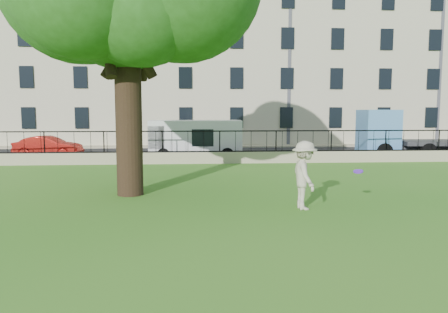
{
  "coord_description": "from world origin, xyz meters",
  "views": [
    {
      "loc": [
        -1.4,
        -10.85,
        2.84
      ],
      "look_at": [
        -0.38,
        3.5,
        1.28
      ],
      "focal_mm": 35.0,
      "sensor_mm": 36.0,
      "label": 1
    }
  ],
  "objects": [
    {
      "name": "blue_truck",
      "position": [
        12.0,
        14.4,
        1.41
      ],
      "size": [
        6.82,
        2.72,
        2.81
      ],
      "primitive_type": "cube",
      "rotation": [
        0.0,
        0.0,
        -0.05
      ],
      "color": "#5A94D3",
      "rests_on": "street"
    },
    {
      "name": "red_sedan",
      "position": [
        -9.91,
        15.4,
        0.63
      ],
      "size": [
        3.95,
        1.7,
        1.27
      ],
      "primitive_type": "imported",
      "rotation": [
        0.0,
        0.0,
        1.48
      ],
      "color": "#B51D16",
      "rests_on": "street"
    },
    {
      "name": "street",
      "position": [
        0.0,
        16.7,
        0.01
      ],
      "size": [
        60.0,
        9.0,
        0.01
      ],
      "primitive_type": "cube",
      "color": "black",
      "rests_on": "ground"
    },
    {
      "name": "retaining_wall",
      "position": [
        0.0,
        12.0,
        0.3
      ],
      "size": [
        50.0,
        0.4,
        0.6
      ],
      "primitive_type": "cube",
      "color": "tan",
      "rests_on": "ground"
    },
    {
      "name": "white_van",
      "position": [
        -1.26,
        14.4,
        1.1
      ],
      "size": [
        5.25,
        2.05,
        2.21
      ],
      "primitive_type": "cube",
      "rotation": [
        0.0,
        0.0,
        -0.0
      ],
      "color": "silver",
      "rests_on": "street"
    },
    {
      "name": "man",
      "position": [
        1.75,
        1.2,
        0.98
      ],
      "size": [
        0.79,
        1.3,
        1.95
      ],
      "primitive_type": "imported",
      "rotation": [
        0.0,
        0.0,
        1.63
      ],
      "color": "#BCB299",
      "rests_on": "ground"
    },
    {
      "name": "iron_railing",
      "position": [
        0.0,
        12.0,
        1.15
      ],
      "size": [
        50.0,
        0.05,
        1.13
      ],
      "color": "black",
      "rests_on": "retaining_wall"
    },
    {
      "name": "ground",
      "position": [
        0.0,
        0.0,
        0.0
      ],
      "size": [
        120.0,
        120.0,
        0.0
      ],
      "primitive_type": "plane",
      "color": "#32751B",
      "rests_on": "ground"
    },
    {
      "name": "frisbee",
      "position": [
        3.2,
        0.91,
        1.11
      ],
      "size": [
        0.28,
        0.29,
        0.12
      ],
      "primitive_type": "cylinder",
      "rotation": [
        0.21,
        -0.14,
        -0.07
      ],
      "color": "#6222C3"
    },
    {
      "name": "sidewalk",
      "position": [
        0.0,
        21.9,
        0.06
      ],
      "size": [
        60.0,
        1.4,
        0.12
      ],
      "primitive_type": "cube",
      "color": "tan",
      "rests_on": "ground"
    },
    {
      "name": "building_row",
      "position": [
        0.0,
        27.57,
        6.92
      ],
      "size": [
        56.4,
        10.4,
        13.8
      ],
      "color": "#BDB796",
      "rests_on": "ground"
    }
  ]
}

